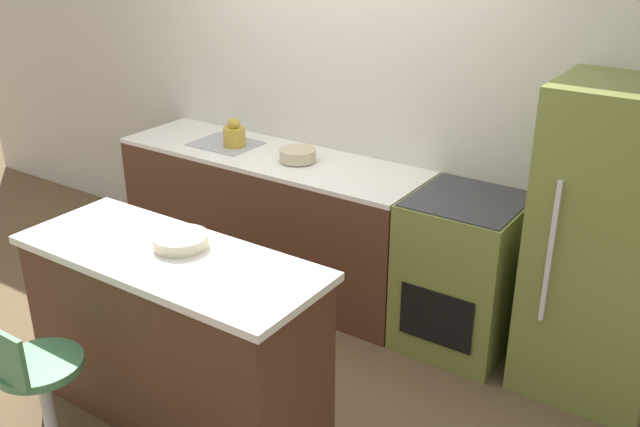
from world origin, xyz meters
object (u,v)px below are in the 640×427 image
at_px(oven_range, 462,273).
at_px(kettle, 234,135).
at_px(stool_chair, 40,392).
at_px(refrigerator, 606,246).
at_px(mixing_bowl, 298,155).

xyz_separation_m(oven_range, kettle, (-1.70, -0.01, 0.55)).
bearing_deg(stool_chair, kettle, 104.52).
distance_m(refrigerator, kettle, 2.47).
distance_m(stool_chair, mixing_bowl, 2.11).
height_order(stool_chair, kettle, kettle).
relative_size(oven_range, stool_chair, 1.15).
relative_size(refrigerator, mixing_bowl, 7.13).
xyz_separation_m(stool_chair, mixing_bowl, (0.00, 2.03, 0.57)).
distance_m(refrigerator, stool_chair, 2.86).
height_order(refrigerator, kettle, refrigerator).
relative_size(oven_range, refrigerator, 0.55).
distance_m(oven_range, kettle, 1.79).
xyz_separation_m(stool_chair, kettle, (-0.53, 2.03, 0.62)).
height_order(refrigerator, stool_chair, refrigerator).
bearing_deg(kettle, oven_range, 0.29).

